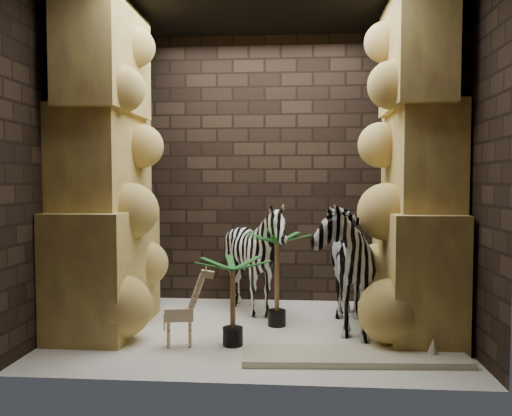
# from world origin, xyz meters

# --- Properties ---
(floor) EXTENTS (3.50, 3.50, 0.00)m
(floor) POSITION_xyz_m (0.00, 0.00, 0.00)
(floor) COLOR white
(floor) RESTS_ON ground
(wall_back) EXTENTS (3.50, 0.00, 3.50)m
(wall_back) POSITION_xyz_m (0.00, 1.25, 1.50)
(wall_back) COLOR black
(wall_back) RESTS_ON ground
(wall_front) EXTENTS (3.50, 0.00, 3.50)m
(wall_front) POSITION_xyz_m (0.00, -1.25, 1.50)
(wall_front) COLOR black
(wall_front) RESTS_ON ground
(wall_left) EXTENTS (0.00, 3.00, 3.00)m
(wall_left) POSITION_xyz_m (-1.75, 0.00, 1.50)
(wall_left) COLOR black
(wall_left) RESTS_ON ground
(wall_right) EXTENTS (0.00, 3.00, 3.00)m
(wall_right) POSITION_xyz_m (1.75, 0.00, 1.50)
(wall_right) COLOR black
(wall_right) RESTS_ON ground
(rock_pillar_left) EXTENTS (0.68, 1.30, 3.00)m
(rock_pillar_left) POSITION_xyz_m (-1.40, 0.00, 1.50)
(rock_pillar_left) COLOR #DCCD5A
(rock_pillar_left) RESTS_ON floor
(rock_pillar_right) EXTENTS (0.58, 1.25, 3.00)m
(rock_pillar_right) POSITION_xyz_m (1.42, 0.00, 1.50)
(rock_pillar_right) COLOR #DCCD5A
(rock_pillar_right) RESTS_ON floor
(zebra_right) EXTENTS (0.70, 1.21, 1.40)m
(zebra_right) POSITION_xyz_m (0.76, 0.15, 0.70)
(zebra_right) COLOR white
(zebra_right) RESTS_ON floor
(zebra_left) EXTENTS (1.17, 1.33, 1.04)m
(zebra_left) POSITION_xyz_m (-0.05, 0.60, 0.52)
(zebra_left) COLOR white
(zebra_left) RESTS_ON floor
(giraffe_toy) EXTENTS (0.37, 0.18, 0.69)m
(giraffe_toy) POSITION_xyz_m (-0.59, -0.50, 0.34)
(giraffe_toy) COLOR beige
(giraffe_toy) RESTS_ON floor
(palm_front) EXTENTS (0.36, 0.36, 0.89)m
(palm_front) POSITION_xyz_m (0.19, 0.18, 0.45)
(palm_front) COLOR #0E4E18
(palm_front) RESTS_ON floor
(palm_back) EXTENTS (0.36, 0.36, 0.74)m
(palm_back) POSITION_xyz_m (-0.16, -0.43, 0.37)
(palm_back) COLOR #0E4E18
(palm_back) RESTS_ON floor
(surfboard) EXTENTS (1.72, 0.51, 0.05)m
(surfboard) POSITION_xyz_m (0.81, -0.71, 0.03)
(surfboard) COLOR beige
(surfboard) RESTS_ON floor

